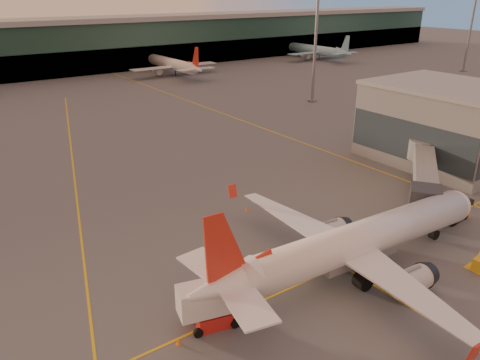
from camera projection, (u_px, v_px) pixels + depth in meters
ground at (343, 308)px, 41.79m from camera, size 600.00×600.00×0.00m
taxi_markings at (93, 175)px, 71.44m from camera, size 100.12×173.00×0.01m
terminal at (6, 50)px, 145.48m from camera, size 400.00×20.00×17.60m
gate_building at (445, 124)px, 75.38m from camera, size 18.40×22.40×12.60m
mast_east_near at (316, 41)px, 112.39m from camera, size 2.40×2.40×25.60m
mast_east_far at (471, 26)px, 155.57m from camera, size 2.40×2.40×25.60m
main_airplane at (354, 243)px, 45.54m from camera, size 35.21×31.73×10.62m
jet_bridge at (424, 171)px, 63.10m from camera, size 20.22×15.63×5.44m
catering_truck at (210, 302)px, 38.82m from camera, size 5.59×3.47×4.04m
pushback_tug at (454, 214)px, 57.42m from camera, size 3.80×2.22×1.90m
cone_nose at (469, 215)px, 58.33m from camera, size 0.39×0.39×0.50m
cone_tail at (178, 342)px, 37.44m from camera, size 0.41×0.41×0.52m
cone_wing_left at (247, 209)px, 59.97m from camera, size 0.43×0.43×0.54m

